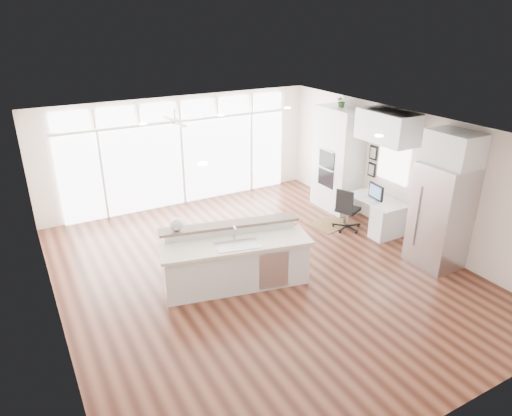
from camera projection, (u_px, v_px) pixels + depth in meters
floor at (260, 272)px, 8.61m from camera, size 7.00×8.00×0.02m
ceiling at (261, 131)px, 7.54m from camera, size 7.00×8.00×0.02m
wall_back at (181, 151)px, 11.29m from camera, size 7.00×0.04×2.70m
wall_front at (446, 333)px, 4.86m from camera, size 7.00×0.04×2.70m
wall_left at (48, 252)px, 6.50m from camera, size 0.04×8.00×2.70m
wall_right at (404, 175)px, 9.64m from camera, size 0.04×8.00×2.70m
glass_wall at (182, 163)px, 11.36m from camera, size 5.80×0.06×2.08m
transom_row at (179, 110)px, 10.83m from camera, size 5.90×0.06×0.40m
desk_window at (393, 162)px, 9.79m from camera, size 0.04×0.85×0.85m
ceiling_fan at (175, 116)px, 9.65m from camera, size 1.16×1.16×0.32m
recessed_lights at (255, 130)px, 7.71m from camera, size 3.40×3.00×0.02m
oven_cabinet at (338, 160)px, 10.98m from camera, size 0.64×1.20×2.50m
desk_nook at (376, 215)px, 10.10m from camera, size 0.72×1.30×0.76m
upper_cabinets at (388, 127)px, 9.34m from camera, size 0.64×1.30×0.64m
refrigerator at (440, 216)px, 8.52m from camera, size 0.76×0.90×2.00m
fridge_cabinet at (454, 148)px, 8.04m from camera, size 0.64×0.90×0.60m
framed_photos at (373, 161)px, 10.35m from camera, size 0.06×0.22×0.80m
kitchen_island at (236, 260)px, 7.96m from camera, size 2.78×1.53×1.04m
rug at (332, 224)px, 10.56m from camera, size 1.06×0.84×0.01m
office_chair at (348, 209)px, 10.13m from camera, size 0.65×0.63×0.98m
fishbowl at (176, 225)px, 7.82m from camera, size 0.26×0.26×0.22m
monitor at (376, 192)px, 9.84m from camera, size 0.12×0.46×0.38m
keyboard at (369, 201)px, 9.84m from camera, size 0.12×0.31×0.02m
potted_plant at (342, 102)px, 10.45m from camera, size 0.28×0.31×0.22m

